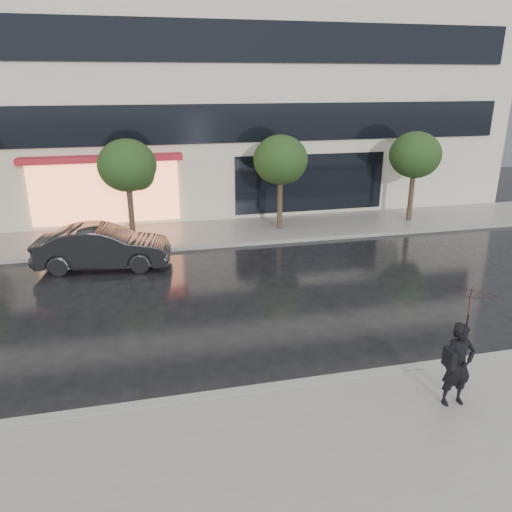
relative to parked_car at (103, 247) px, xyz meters
name	(u,v)px	position (x,y,z in m)	size (l,w,h in m)	color
ground	(273,364)	(3.96, -7.24, -0.73)	(120.00, 120.00, 0.00)	black
sidewalk_near	(324,465)	(3.96, -10.49, -0.67)	(60.00, 4.50, 0.12)	slate
sidewalk_far	(208,233)	(3.96, 3.01, -0.67)	(60.00, 3.50, 0.12)	slate
curb_near	(285,387)	(3.96, -8.24, -0.66)	(60.00, 0.25, 0.14)	gray
curb_far	(214,246)	(3.96, 1.26, -0.66)	(60.00, 0.25, 0.14)	gray
office_building	(180,16)	(3.96, 10.73, 8.27)	(30.00, 12.76, 18.00)	beige
bg_building_right	(496,53)	(29.96, 20.76, 7.27)	(12.00, 12.00, 16.00)	#4C4C54
tree_mid_west	(129,167)	(1.02, 2.79, 2.19)	(2.20, 2.20, 3.99)	#33261C
tree_mid_east	(282,162)	(7.02, 2.79, 2.19)	(2.20, 2.20, 3.99)	#33261C
tree_far_east	(416,157)	(13.02, 2.79, 2.19)	(2.20, 2.20, 3.99)	#33261C
parked_car	(103,247)	(0.00, 0.00, 0.00)	(1.54, 4.43, 1.46)	black
pedestrian_with_umbrella	(465,329)	(6.99, -9.57, 0.99)	(0.99, 1.01, 2.42)	black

